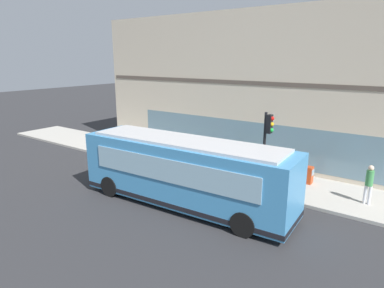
{
  "coord_description": "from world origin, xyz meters",
  "views": [
    {
      "loc": [
        -11.56,
        -8.97,
        6.53
      ],
      "look_at": [
        3.2,
        1.58,
        1.82
      ],
      "focal_mm": 31.07,
      "sensor_mm": 36.0,
      "label": 1
    }
  ],
  "objects_px": {
    "pedestrian_near_hydrant": "(245,162)",
    "pedestrian_near_building_entrance": "(241,154)",
    "newspaper_vending_box": "(309,175)",
    "fire_hydrant": "(215,166)",
    "pedestrian_walking_along_curb": "(369,182)",
    "traffic_light_near_corner": "(267,136)",
    "pedestrian_by_light_pole": "(202,148)",
    "city_bus_nearside": "(185,172)"
  },
  "relations": [
    {
      "from": "pedestrian_near_hydrant",
      "to": "fire_hydrant",
      "type": "bearing_deg",
      "value": 82.68
    },
    {
      "from": "city_bus_nearside",
      "to": "pedestrian_near_hydrant",
      "type": "bearing_deg",
      "value": -14.46
    },
    {
      "from": "fire_hydrant",
      "to": "pedestrian_by_light_pole",
      "type": "height_order",
      "value": "pedestrian_by_light_pole"
    },
    {
      "from": "city_bus_nearside",
      "to": "pedestrian_walking_along_curb",
      "type": "bearing_deg",
      "value": -56.31
    },
    {
      "from": "fire_hydrant",
      "to": "traffic_light_near_corner",
      "type": "bearing_deg",
      "value": -101.79
    },
    {
      "from": "fire_hydrant",
      "to": "pedestrian_near_building_entrance",
      "type": "relative_size",
      "value": 0.43
    },
    {
      "from": "traffic_light_near_corner",
      "to": "newspaper_vending_box",
      "type": "relative_size",
      "value": 4.31
    },
    {
      "from": "city_bus_nearside",
      "to": "pedestrian_by_light_pole",
      "type": "xyz_separation_m",
      "value": [
        4.92,
        2.38,
        -0.35
      ]
    },
    {
      "from": "pedestrian_by_light_pole",
      "to": "pedestrian_near_building_entrance",
      "type": "relative_size",
      "value": 1.05
    },
    {
      "from": "city_bus_nearside",
      "to": "traffic_light_near_corner",
      "type": "height_order",
      "value": "traffic_light_near_corner"
    },
    {
      "from": "pedestrian_by_light_pole",
      "to": "pedestrian_walking_along_curb",
      "type": "relative_size",
      "value": 1.0
    },
    {
      "from": "pedestrian_near_building_entrance",
      "to": "pedestrian_by_light_pole",
      "type": "bearing_deg",
      "value": 98.6
    },
    {
      "from": "city_bus_nearside",
      "to": "pedestrian_walking_along_curb",
      "type": "relative_size",
      "value": 5.58
    },
    {
      "from": "pedestrian_near_hydrant",
      "to": "newspaper_vending_box",
      "type": "height_order",
      "value": "pedestrian_near_hydrant"
    },
    {
      "from": "pedestrian_by_light_pole",
      "to": "pedestrian_near_hydrant",
      "type": "height_order",
      "value": "pedestrian_by_light_pole"
    },
    {
      "from": "city_bus_nearside",
      "to": "fire_hydrant",
      "type": "distance_m",
      "value": 4.47
    },
    {
      "from": "newspaper_vending_box",
      "to": "pedestrian_by_light_pole",
      "type": "bearing_deg",
      "value": 96.1
    },
    {
      "from": "pedestrian_near_building_entrance",
      "to": "traffic_light_near_corner",
      "type": "bearing_deg",
      "value": -127.58
    },
    {
      "from": "pedestrian_walking_along_curb",
      "to": "pedestrian_by_light_pole",
      "type": "bearing_deg",
      "value": 87.74
    },
    {
      "from": "newspaper_vending_box",
      "to": "pedestrian_walking_along_curb",
      "type": "bearing_deg",
      "value": -109.53
    },
    {
      "from": "pedestrian_walking_along_curb",
      "to": "fire_hydrant",
      "type": "bearing_deg",
      "value": 92.32
    },
    {
      "from": "pedestrian_walking_along_curb",
      "to": "pedestrian_near_building_entrance",
      "type": "bearing_deg",
      "value": 83.77
    },
    {
      "from": "pedestrian_near_hydrant",
      "to": "pedestrian_near_building_entrance",
      "type": "relative_size",
      "value": 1.02
    },
    {
      "from": "fire_hydrant",
      "to": "newspaper_vending_box",
      "type": "relative_size",
      "value": 0.82
    },
    {
      "from": "pedestrian_near_hydrant",
      "to": "pedestrian_near_building_entrance",
      "type": "bearing_deg",
      "value": 35.91
    },
    {
      "from": "pedestrian_by_light_pole",
      "to": "traffic_light_near_corner",
      "type": "bearing_deg",
      "value": -106.19
    },
    {
      "from": "pedestrian_by_light_pole",
      "to": "pedestrian_near_building_entrance",
      "type": "height_order",
      "value": "pedestrian_by_light_pole"
    },
    {
      "from": "fire_hydrant",
      "to": "pedestrian_near_hydrant",
      "type": "distance_m",
      "value": 2.12
    },
    {
      "from": "pedestrian_walking_along_curb",
      "to": "newspaper_vending_box",
      "type": "height_order",
      "value": "pedestrian_walking_along_curb"
    },
    {
      "from": "fire_hydrant",
      "to": "pedestrian_near_hydrant",
      "type": "relative_size",
      "value": 0.42
    },
    {
      "from": "fire_hydrant",
      "to": "pedestrian_near_hydrant",
      "type": "bearing_deg",
      "value": -97.32
    },
    {
      "from": "pedestrian_near_building_entrance",
      "to": "newspaper_vending_box",
      "type": "distance_m",
      "value": 3.88
    },
    {
      "from": "traffic_light_near_corner",
      "to": "pedestrian_by_light_pole",
      "type": "xyz_separation_m",
      "value": [
        1.37,
        4.73,
        -1.65
      ]
    },
    {
      "from": "traffic_light_near_corner",
      "to": "pedestrian_walking_along_curb",
      "type": "xyz_separation_m",
      "value": [
        1.01,
        -4.48,
        -1.65
      ]
    },
    {
      "from": "traffic_light_near_corner",
      "to": "pedestrian_near_building_entrance",
      "type": "xyz_separation_m",
      "value": [
        1.75,
        2.27,
        -1.7
      ]
    },
    {
      "from": "traffic_light_near_corner",
      "to": "fire_hydrant",
      "type": "relative_size",
      "value": 5.24
    },
    {
      "from": "pedestrian_by_light_pole",
      "to": "pedestrian_near_building_entrance",
      "type": "distance_m",
      "value": 2.49
    },
    {
      "from": "pedestrian_by_light_pole",
      "to": "pedestrian_near_building_entrance",
      "type": "xyz_separation_m",
      "value": [
        0.37,
        -2.46,
        -0.06
      ]
    },
    {
      "from": "city_bus_nearside",
      "to": "newspaper_vending_box",
      "type": "xyz_separation_m",
      "value": [
        5.59,
        -3.91,
        -0.95
      ]
    },
    {
      "from": "pedestrian_walking_along_curb",
      "to": "pedestrian_near_building_entrance",
      "type": "height_order",
      "value": "pedestrian_walking_along_curb"
    },
    {
      "from": "fire_hydrant",
      "to": "pedestrian_by_light_pole",
      "type": "relative_size",
      "value": 0.41
    },
    {
      "from": "pedestrian_walking_along_curb",
      "to": "newspaper_vending_box",
      "type": "relative_size",
      "value": 2.02
    }
  ]
}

